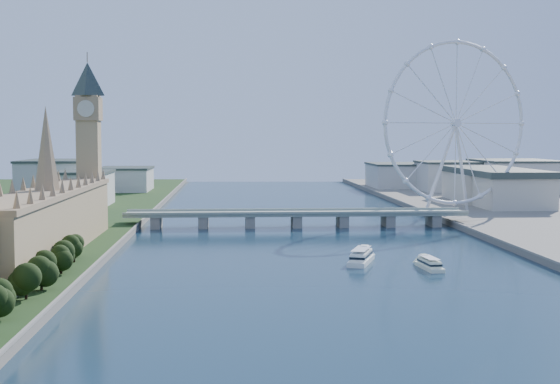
{
  "coord_description": "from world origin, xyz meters",
  "views": [
    {
      "loc": [
        -41.18,
        -200.05,
        58.97
      ],
      "look_at": [
        -16.11,
        210.0,
        29.19
      ],
      "focal_mm": 50.0,
      "sensor_mm": 36.0,
      "label": 1
    }
  ],
  "objects": [
    {
      "name": "tour_boat_far",
      "position": [
        45.71,
        136.64,
        0.0
      ],
      "size": [
        8.9,
        26.62,
        5.74
      ],
      "primitive_type": null,
      "rotation": [
        0.0,
        0.0,
        0.09
      ],
      "color": "white",
      "rests_on": "ground"
    },
    {
      "name": "county_hall",
      "position": [
        175.0,
        430.0,
        0.0
      ],
      "size": [
        54.0,
        144.0,
        35.0
      ],
      "primitive_type": null,
      "color": "beige",
      "rests_on": "ground"
    },
    {
      "name": "london_eye",
      "position": [
        119.98,
        355.08,
        67.52
      ],
      "size": [
        113.6,
        39.12,
        124.3
      ],
      "color": "silver",
      "rests_on": "ground"
    },
    {
      "name": "ground",
      "position": [
        0.0,
        0.0,
        0.0
      ],
      "size": [
        2000.0,
        2000.0,
        0.0
      ],
      "primitive_type": "plane",
      "color": "#1B394E",
      "rests_on": "ground"
    },
    {
      "name": "tree_row",
      "position": [
        -113.0,
        66.0,
        8.67
      ],
      "size": [
        9.1,
        201.1,
        20.43
      ],
      "color": "black",
      "rests_on": "ground"
    },
    {
      "name": "westminster_bridge",
      "position": [
        0.0,
        300.0,
        6.63
      ],
      "size": [
        220.0,
        22.0,
        9.5
      ],
      "color": "gray",
      "rests_on": "ground"
    },
    {
      "name": "parliament_range",
      "position": [
        -128.0,
        170.0,
        18.48
      ],
      "size": [
        24.0,
        200.0,
        70.0
      ],
      "color": "tan",
      "rests_on": "ground"
    },
    {
      "name": "tour_boat_near",
      "position": [
        18.21,
        154.54,
        0.0
      ],
      "size": [
        18.69,
        33.67,
        7.26
      ],
      "primitive_type": null,
      "rotation": [
        0.0,
        0.0,
        -0.33
      ],
      "color": "white",
      "rests_on": "ground"
    },
    {
      "name": "city_skyline",
      "position": [
        39.22,
        560.08,
        16.96
      ],
      "size": [
        505.0,
        280.0,
        32.0
      ],
      "color": "beige",
      "rests_on": "ground"
    },
    {
      "name": "big_ben",
      "position": [
        -128.0,
        278.0,
        66.57
      ],
      "size": [
        20.02,
        20.02,
        110.0
      ],
      "color": "tan",
      "rests_on": "ground"
    }
  ]
}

